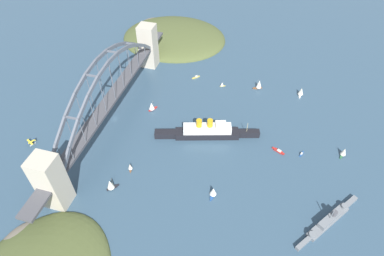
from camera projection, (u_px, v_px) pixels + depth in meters
name	position (u px, v px, depth m)	size (l,w,h in m)	color
ground_plane	(115.00, 119.00, 323.13)	(1400.00, 1400.00, 0.00)	#334C60
harbor_arch_bridge	(110.00, 98.00, 304.33)	(261.01, 18.13, 67.55)	#BCB29E
headland_west_shore	(173.00, 38.00, 436.02)	(118.27, 136.25, 22.97)	#4C562D
ocean_liner	(207.00, 131.00, 301.84)	(33.77, 95.37, 20.43)	black
naval_cruiser	(329.00, 221.00, 240.55)	(57.32, 44.85, 17.12)	slate
seaplane_taxiing_near_bridge	(31.00, 142.00, 297.47)	(7.86, 9.11, 4.91)	#B7B7B2
small_boat_0	(222.00, 84.00, 358.30)	(4.49, 5.90, 5.90)	gold
small_boat_1	(110.00, 184.00, 260.33)	(9.21, 8.97, 12.00)	black
small_boat_2	(130.00, 167.00, 275.64)	(6.57, 4.71, 7.57)	brown
small_boat_3	(301.00, 91.00, 346.14)	(10.21, 5.94, 10.42)	silver
small_boat_4	(213.00, 192.00, 256.62)	(10.06, 6.06, 9.96)	#234C8C
small_boat_5	(196.00, 77.00, 371.00)	(7.91, 7.71, 2.53)	gold
small_boat_6	(302.00, 154.00, 289.41)	(7.13, 3.71, 2.13)	#234C8C
small_boat_7	(152.00, 106.00, 329.14)	(9.63, 7.96, 10.68)	#B2231E
small_boat_8	(278.00, 151.00, 291.89)	(7.15, 11.63, 2.06)	#B2231E
small_boat_9	(344.00, 152.00, 286.06)	(8.52, 6.37, 9.74)	#2D6B3D
small_boat_10	(259.00, 84.00, 353.84)	(7.46, 10.19, 12.26)	brown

